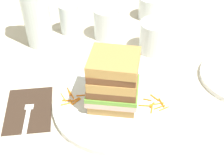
{
  "coord_description": "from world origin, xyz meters",
  "views": [
    {
      "loc": [
        -0.03,
        -0.49,
        0.51
      ],
      "look_at": [
        0.01,
        0.02,
        0.05
      ],
      "focal_mm": 47.53,
      "sensor_mm": 36.0,
      "label": 1
    }
  ],
  "objects_px": {
    "sandwich": "(113,81)",
    "juice_glass": "(154,38)",
    "empty_tumbler_2": "(150,8)",
    "empty_tumbler_0": "(106,23)",
    "main_plate": "(113,104)",
    "fork": "(27,116)",
    "napkin_dark": "(29,109)",
    "water_bottle": "(34,3)",
    "knife": "(186,104)",
    "empty_tumbler_1": "(70,18)"
  },
  "relations": [
    {
      "from": "empty_tumbler_0",
      "to": "juice_glass",
      "type": "bearing_deg",
      "value": -32.4
    },
    {
      "from": "water_bottle",
      "to": "empty_tumbler_2",
      "type": "relative_size",
      "value": 3.79
    },
    {
      "from": "juice_glass",
      "to": "knife",
      "type": "bearing_deg",
      "value": -80.49
    },
    {
      "from": "fork",
      "to": "empty_tumbler_0",
      "type": "height_order",
      "value": "empty_tumbler_0"
    },
    {
      "from": "fork",
      "to": "empty_tumbler_2",
      "type": "bearing_deg",
      "value": 49.99
    },
    {
      "from": "fork",
      "to": "water_bottle",
      "type": "xyz_separation_m",
      "value": [
        0.0,
        0.29,
        0.13
      ]
    },
    {
      "from": "main_plate",
      "to": "empty_tumbler_0",
      "type": "xyz_separation_m",
      "value": [
        0.0,
        0.29,
        0.04
      ]
    },
    {
      "from": "empty_tumbler_1",
      "to": "empty_tumbler_2",
      "type": "distance_m",
      "value": 0.27
    },
    {
      "from": "sandwich",
      "to": "juice_glass",
      "type": "relative_size",
      "value": 1.44
    },
    {
      "from": "sandwich",
      "to": "juice_glass",
      "type": "xyz_separation_m",
      "value": [
        0.13,
        0.21,
        -0.04
      ]
    },
    {
      "from": "water_bottle",
      "to": "main_plate",
      "type": "bearing_deg",
      "value": -55.02
    },
    {
      "from": "napkin_dark",
      "to": "juice_glass",
      "type": "height_order",
      "value": "juice_glass"
    },
    {
      "from": "fork",
      "to": "knife",
      "type": "distance_m",
      "value": 0.37
    },
    {
      "from": "main_plate",
      "to": "sandwich",
      "type": "height_order",
      "value": "sandwich"
    },
    {
      "from": "main_plate",
      "to": "empty_tumbler_2",
      "type": "height_order",
      "value": "empty_tumbler_2"
    },
    {
      "from": "napkin_dark",
      "to": "knife",
      "type": "bearing_deg",
      "value": -2.09
    },
    {
      "from": "main_plate",
      "to": "juice_glass",
      "type": "xyz_separation_m",
      "value": [
        0.13,
        0.21,
        0.03
      ]
    },
    {
      "from": "water_bottle",
      "to": "juice_glass",
      "type": "bearing_deg",
      "value": -10.78
    },
    {
      "from": "sandwich",
      "to": "knife",
      "type": "relative_size",
      "value": 0.65
    },
    {
      "from": "main_plate",
      "to": "sandwich",
      "type": "relative_size",
      "value": 2.15
    },
    {
      "from": "sandwich",
      "to": "juice_glass",
      "type": "height_order",
      "value": "sandwich"
    },
    {
      "from": "sandwich",
      "to": "juice_glass",
      "type": "distance_m",
      "value": 0.25
    },
    {
      "from": "fork",
      "to": "water_bottle",
      "type": "bearing_deg",
      "value": 89.39
    },
    {
      "from": "napkin_dark",
      "to": "knife",
      "type": "height_order",
      "value": "same"
    },
    {
      "from": "napkin_dark",
      "to": "water_bottle",
      "type": "relative_size",
      "value": 0.48
    },
    {
      "from": "juice_glass",
      "to": "empty_tumbler_2",
      "type": "height_order",
      "value": "juice_glass"
    },
    {
      "from": "main_plate",
      "to": "napkin_dark",
      "type": "bearing_deg",
      "value": 179.21
    },
    {
      "from": "fork",
      "to": "juice_glass",
      "type": "bearing_deg",
      "value": 35.3
    },
    {
      "from": "water_bottle",
      "to": "empty_tumbler_0",
      "type": "height_order",
      "value": "water_bottle"
    },
    {
      "from": "fork",
      "to": "napkin_dark",
      "type": "bearing_deg",
      "value": 89.26
    },
    {
      "from": "napkin_dark",
      "to": "water_bottle",
      "type": "distance_m",
      "value": 0.3
    },
    {
      "from": "empty_tumbler_2",
      "to": "empty_tumbler_0",
      "type": "bearing_deg",
      "value": -145.63
    },
    {
      "from": "sandwich",
      "to": "fork",
      "type": "bearing_deg",
      "value": -174.2
    },
    {
      "from": "fork",
      "to": "empty_tumbler_2",
      "type": "height_order",
      "value": "empty_tumbler_2"
    },
    {
      "from": "juice_glass",
      "to": "empty_tumbler_1",
      "type": "height_order",
      "value": "empty_tumbler_1"
    },
    {
      "from": "main_plate",
      "to": "empty_tumbler_0",
      "type": "height_order",
      "value": "empty_tumbler_0"
    },
    {
      "from": "empty_tumbler_1",
      "to": "empty_tumbler_2",
      "type": "bearing_deg",
      "value": 14.5
    },
    {
      "from": "empty_tumbler_0",
      "to": "sandwich",
      "type": "bearing_deg",
      "value": -90.67
    },
    {
      "from": "juice_glass",
      "to": "empty_tumbler_0",
      "type": "distance_m",
      "value": 0.15
    },
    {
      "from": "knife",
      "to": "empty_tumbler_1",
      "type": "xyz_separation_m",
      "value": [
        -0.28,
        0.34,
        0.04
      ]
    },
    {
      "from": "juice_glass",
      "to": "water_bottle",
      "type": "relative_size",
      "value": 0.31
    },
    {
      "from": "sandwich",
      "to": "empty_tumbler_2",
      "type": "height_order",
      "value": "sandwich"
    },
    {
      "from": "main_plate",
      "to": "fork",
      "type": "height_order",
      "value": "main_plate"
    },
    {
      "from": "main_plate",
      "to": "napkin_dark",
      "type": "height_order",
      "value": "main_plate"
    },
    {
      "from": "fork",
      "to": "empty_tumbler_2",
      "type": "relative_size",
      "value": 2.15
    },
    {
      "from": "napkin_dark",
      "to": "empty_tumbler_2",
      "type": "relative_size",
      "value": 1.83
    },
    {
      "from": "sandwich",
      "to": "fork",
      "type": "xyz_separation_m",
      "value": [
        -0.2,
        -0.02,
        -0.07
      ]
    },
    {
      "from": "napkin_dark",
      "to": "water_bottle",
      "type": "height_order",
      "value": "water_bottle"
    },
    {
      "from": "main_plate",
      "to": "knife",
      "type": "relative_size",
      "value": 1.39
    },
    {
      "from": "fork",
      "to": "knife",
      "type": "bearing_deg",
      "value": 1.41
    }
  ]
}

